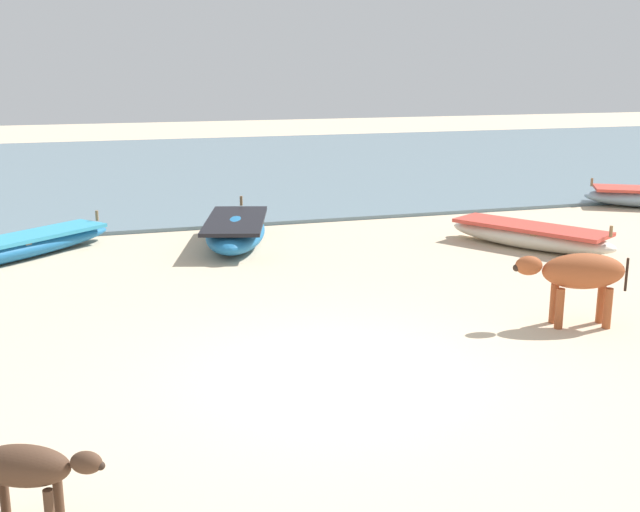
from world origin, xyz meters
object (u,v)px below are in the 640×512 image
at_px(cow_adult_rust, 579,274).
at_px(calf_far_dark, 28,469).
at_px(fishing_boat_2, 530,235).
at_px(fishing_boat_5, 0,251).
at_px(fishing_boat_4, 236,231).

bearing_deg(cow_adult_rust, calf_far_dark, 38.75).
relative_size(fishing_boat_2, fishing_boat_5, 0.78).
bearing_deg(fishing_boat_2, calf_far_dark, -82.22).
relative_size(fishing_boat_5, cow_adult_rust, 2.80).
bearing_deg(fishing_boat_4, calf_far_dark, 175.54).
bearing_deg(calf_far_dark, fishing_boat_5, 119.11).
height_order(fishing_boat_4, cow_adult_rust, cow_adult_rust).
bearing_deg(fishing_boat_4, fishing_boat_5, 106.99).
distance_m(fishing_boat_4, calf_far_dark, 9.40).
bearing_deg(fishing_boat_5, fishing_boat_2, -48.89).
distance_m(fishing_boat_2, fishing_boat_5, 9.71).
xyz_separation_m(fishing_boat_4, cow_adult_rust, (3.44, -5.97, 0.42)).
xyz_separation_m(fishing_boat_2, fishing_boat_5, (-9.56, 1.74, -0.02)).
xyz_separation_m(fishing_boat_2, calf_far_dark, (-8.63, -6.99, 0.24)).
height_order(fishing_boat_2, calf_far_dark, calf_far_dark).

